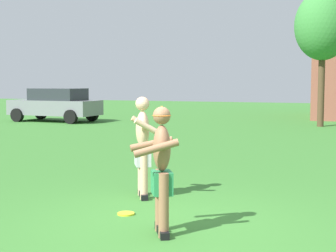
% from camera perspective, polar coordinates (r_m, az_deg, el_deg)
% --- Properties ---
extents(ground_plane, '(80.00, 80.00, 0.00)m').
position_cam_1_polar(ground_plane, '(6.80, 0.19, -11.42)').
color(ground_plane, '#38752D').
extents(player_with_cap, '(0.73, 0.74, 1.62)m').
position_cam_1_polar(player_with_cap, '(6.38, -0.76, -4.43)').
color(player_with_cap, black).
rests_on(player_with_cap, ground_plane).
extents(player_in_gray, '(0.73, 0.81, 1.67)m').
position_cam_1_polar(player_in_gray, '(8.42, -2.81, -2.07)').
color(player_in_gray, black).
rests_on(player_in_gray, ground_plane).
extents(frisbee, '(0.25, 0.25, 0.03)m').
position_cam_1_polar(frisbee, '(7.51, -4.72, -9.73)').
color(frisbee, yellow).
rests_on(frisbee, ground_plane).
extents(car_gray_mid_lot, '(4.38, 2.19, 1.58)m').
position_cam_1_polar(car_gray_mid_lot, '(24.92, -12.44, 2.39)').
color(car_gray_mid_lot, slate).
rests_on(car_gray_mid_lot, ground_plane).
extents(tree_left_field, '(2.34, 2.34, 5.70)m').
position_cam_1_polar(tree_left_field, '(22.64, 16.92, 10.61)').
color(tree_left_field, '#4C3823').
rests_on(tree_left_field, ground_plane).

